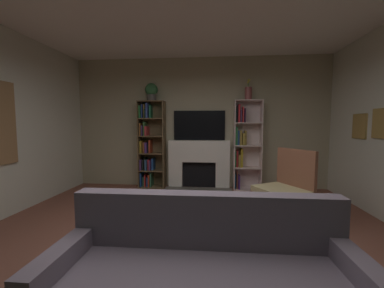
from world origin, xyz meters
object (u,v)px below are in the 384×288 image
at_px(potted_plant, 151,91).
at_px(armchair, 287,186).
at_px(coffee_table, 208,234).
at_px(bookshelf_right, 244,144).
at_px(bookshelf_left, 150,146).
at_px(vase_with_flowers, 248,93).
at_px(tv, 199,125).
at_px(fireplace, 199,163).
at_px(couch, 204,287).

height_order(potted_plant, armchair, potted_plant).
bearing_deg(coffee_table, bookshelf_right, 76.69).
xyz_separation_m(bookshelf_left, armchair, (2.49, -1.69, -0.39)).
bearing_deg(potted_plant, bookshelf_right, 0.84).
relative_size(vase_with_flowers, coffee_table, 0.55).
bearing_deg(coffee_table, armchair, 47.50).
bearing_deg(bookshelf_right, vase_with_flowers, -22.88).
relative_size(tv, bookshelf_left, 0.59).
relative_size(tv, vase_with_flowers, 2.56).
bearing_deg(bookshelf_right, coffee_table, -103.31).
bearing_deg(fireplace, potted_plant, -177.54).
height_order(bookshelf_left, couch, bookshelf_left).
relative_size(vase_with_flowers, armchair, 0.42).
height_order(bookshelf_right, couch, bookshelf_right).
height_order(fireplace, couch, fireplace).
relative_size(bookshelf_left, potted_plant, 4.97).
height_order(potted_plant, couch, potted_plant).
bearing_deg(bookshelf_right, couch, -100.64).
distance_m(bookshelf_right, coffee_table, 3.06).
distance_m(tv, potted_plant, 1.28).
relative_size(tv, coffee_table, 1.42).
xyz_separation_m(potted_plant, coffee_table, (1.32, -2.88, -1.81)).
relative_size(potted_plant, armchair, 0.37).
distance_m(tv, couch, 3.91).
xyz_separation_m(bookshelf_left, potted_plant, (0.06, -0.02, 1.20)).
height_order(tv, bookshelf_left, bookshelf_left).
bearing_deg(potted_plant, coffee_table, -65.37).
xyz_separation_m(bookshelf_left, coffee_table, (1.38, -2.90, -0.60)).
bearing_deg(coffee_table, bookshelf_left, 115.48).
bearing_deg(fireplace, coffee_table, -84.51).
distance_m(fireplace, bookshelf_left, 1.16).
xyz_separation_m(fireplace, vase_with_flowers, (1.04, -0.04, 1.51)).
xyz_separation_m(armchair, coffee_table, (-1.10, -1.21, -0.21)).
xyz_separation_m(bookshelf_left, vase_with_flowers, (2.14, -0.02, 1.14)).
relative_size(couch, coffee_table, 2.63).
bearing_deg(vase_with_flowers, fireplace, 177.52).
distance_m(bookshelf_left, bookshelf_right, 2.07).
xyz_separation_m(tv, vase_with_flowers, (1.04, -0.12, 0.68)).
xyz_separation_m(tv, potted_plant, (-1.04, -0.12, 0.74)).
distance_m(fireplace, bookshelf_right, 1.06).
distance_m(bookshelf_left, potted_plant, 1.21).
xyz_separation_m(tv, bookshelf_left, (-1.10, -0.10, -0.46)).
height_order(bookshelf_left, armchair, bookshelf_left).
xyz_separation_m(potted_plant, vase_with_flowers, (2.08, -0.00, -0.06)).
distance_m(couch, coffee_table, 0.75).
distance_m(tv, vase_with_flowers, 1.25).
distance_m(fireplace, coffee_table, 2.94).
relative_size(tv, armchair, 1.08).
bearing_deg(couch, fireplace, 94.36).
xyz_separation_m(bookshelf_right, armchair, (0.42, -1.70, -0.46)).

